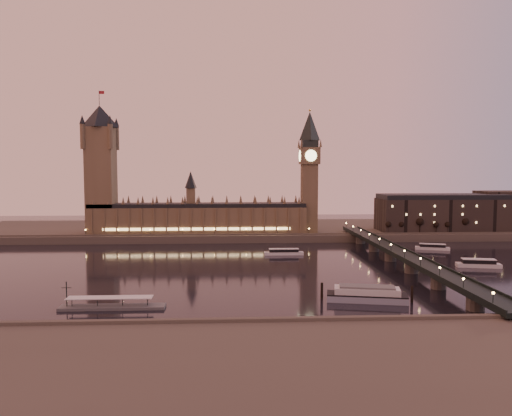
# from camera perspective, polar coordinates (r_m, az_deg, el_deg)

# --- Properties ---
(ground) EXTENTS (700.00, 700.00, 0.00)m
(ground) POSITION_cam_1_polar(r_m,az_deg,el_deg) (305.13, -0.54, -6.87)
(ground) COLOR black
(ground) RESTS_ON ground
(far_embankment) EXTENTS (560.00, 130.00, 6.00)m
(far_embankment) POSITION_cam_1_polar(r_m,az_deg,el_deg) (469.27, 2.33, -2.49)
(far_embankment) COLOR #423D35
(far_embankment) RESTS_ON ground
(near_embankment) EXTENTS (560.00, 110.00, 6.00)m
(near_embankment) POSITION_cam_1_polar(r_m,az_deg,el_deg) (142.73, 15.35, -19.30)
(near_embankment) COLOR #423D35
(near_embankment) RESTS_ON ground
(palace_of_westminster) EXTENTS (180.00, 26.62, 52.00)m
(palace_of_westminster) POSITION_cam_1_polar(r_m,az_deg,el_deg) (422.59, -6.64, -0.74)
(palace_of_westminster) COLOR brown
(palace_of_westminster) RESTS_ON ground
(victoria_tower) EXTENTS (31.68, 31.68, 118.00)m
(victoria_tower) POSITION_cam_1_polar(r_m,az_deg,el_deg) (433.64, -17.33, 5.05)
(victoria_tower) COLOR brown
(victoria_tower) RESTS_ON ground
(big_ben) EXTENTS (17.68, 17.68, 104.00)m
(big_ben) POSITION_cam_1_polar(r_m,az_deg,el_deg) (425.01, 6.12, 5.00)
(big_ben) COLOR brown
(big_ben) RESTS_ON ground
(westminster_bridge) EXTENTS (13.20, 260.00, 15.30)m
(westminster_bridge) POSITION_cam_1_polar(r_m,az_deg,el_deg) (320.97, 16.11, -5.47)
(westminster_bridge) COLOR black
(westminster_bridge) RESTS_ON ground
(city_block) EXTENTS (155.00, 45.00, 34.00)m
(city_block) POSITION_cam_1_polar(r_m,az_deg,el_deg) (478.46, 22.80, -0.39)
(city_block) COLOR black
(city_block) RESTS_ON ground
(bare_tree_0) EXTENTS (5.33, 5.33, 10.84)m
(bare_tree_0) POSITION_cam_1_polar(r_m,az_deg,el_deg) (430.86, 14.91, -1.78)
(bare_tree_0) COLOR black
(bare_tree_0) RESTS_ON ground
(bare_tree_1) EXTENTS (5.33, 5.33, 10.84)m
(bare_tree_1) POSITION_cam_1_polar(r_m,az_deg,el_deg) (434.95, 16.53, -1.76)
(bare_tree_1) COLOR black
(bare_tree_1) RESTS_ON ground
(bare_tree_2) EXTENTS (5.33, 5.33, 10.84)m
(bare_tree_2) POSITION_cam_1_polar(r_m,az_deg,el_deg) (439.39, 18.12, -1.73)
(bare_tree_2) COLOR black
(bare_tree_2) RESTS_ON ground
(bare_tree_3) EXTENTS (5.33, 5.33, 10.84)m
(bare_tree_3) POSITION_cam_1_polar(r_m,az_deg,el_deg) (444.16, 19.67, -1.71)
(bare_tree_3) COLOR black
(bare_tree_3) RESTS_ON ground
(bare_tree_4) EXTENTS (5.33, 5.33, 10.84)m
(bare_tree_4) POSITION_cam_1_polar(r_m,az_deg,el_deg) (449.25, 21.20, -1.68)
(bare_tree_4) COLOR black
(bare_tree_4) RESTS_ON ground
(bare_tree_5) EXTENTS (5.33, 5.33, 10.84)m
(bare_tree_5) POSITION_cam_1_polar(r_m,az_deg,el_deg) (454.65, 22.68, -1.66)
(bare_tree_5) COLOR black
(bare_tree_5) RESTS_ON ground
(cruise_boat_a) EXTENTS (27.36, 5.97, 4.38)m
(cruise_boat_a) POSITION_cam_1_polar(r_m,az_deg,el_deg) (351.16, 3.19, -5.04)
(cruise_boat_a) COLOR silver
(cruise_boat_a) RESTS_ON ground
(cruise_boat_b) EXTENTS (25.09, 13.35, 4.50)m
(cruise_boat_b) POSITION_cam_1_polar(r_m,az_deg,el_deg) (394.65, 19.51, -4.23)
(cruise_boat_b) COLOR silver
(cruise_boat_b) RESTS_ON ground
(cruise_boat_c) EXTENTS (26.73, 12.09, 5.17)m
(cruise_boat_c) POSITION_cam_1_polar(r_m,az_deg,el_deg) (336.01, 24.08, -5.81)
(cruise_boat_c) COLOR silver
(cruise_boat_c) RESTS_ON ground
(moored_barge) EXTENTS (40.69, 17.17, 7.61)m
(moored_barge) POSITION_cam_1_polar(r_m,az_deg,el_deg) (235.37, 12.56, -9.61)
(moored_barge) COLOR #8895AE
(moored_barge) RESTS_ON ground
(pontoon_pier) EXTENTS (45.11, 7.52, 12.03)m
(pontoon_pier) POSITION_cam_1_polar(r_m,az_deg,el_deg) (227.70, -16.14, -10.67)
(pontoon_pier) COLOR #595B5E
(pontoon_pier) RESTS_ON ground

